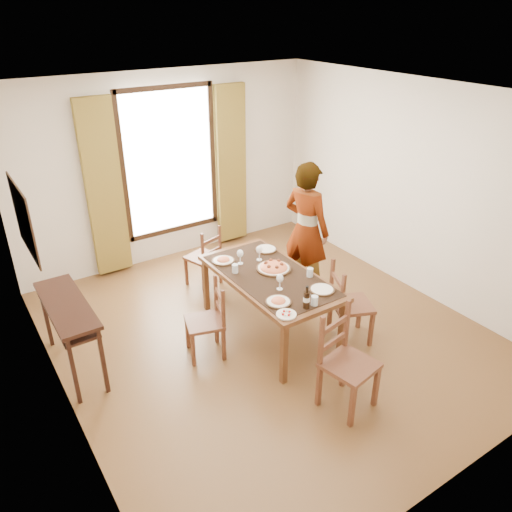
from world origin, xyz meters
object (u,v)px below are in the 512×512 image
dining_table (270,280)px  man (306,230)px  console_table (68,313)px  pasta_platter (274,266)px

dining_table → man: size_ratio=0.98×
console_table → man: bearing=-1.5°
man → dining_table: bearing=103.0°
dining_table → pasta_platter: bearing=36.3°
man → pasta_platter: 0.92m
console_table → man: man is taller
console_table → dining_table: 2.16m
man → console_table: bearing=72.5°
dining_table → pasta_platter: (0.11, 0.08, 0.12)m
console_table → pasta_platter: bearing=-13.1°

